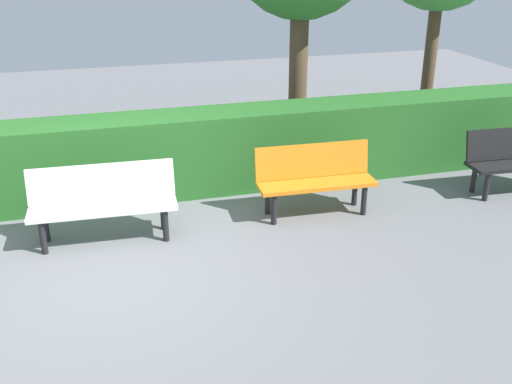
# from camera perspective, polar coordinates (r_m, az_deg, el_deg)

# --- Properties ---
(ground_plane) EXTENTS (21.32, 21.32, 0.00)m
(ground_plane) POSITION_cam_1_polar(r_m,az_deg,el_deg) (6.48, -13.67, -7.21)
(ground_plane) COLOR slate
(bench_orange) EXTENTS (1.48, 0.51, 0.86)m
(bench_orange) POSITION_cam_1_polar(r_m,az_deg,el_deg) (7.40, 5.64, 1.49)
(bench_orange) COLOR orange
(bench_orange) RESTS_ON ground_plane
(bench_white) EXTENTS (1.65, 0.54, 0.86)m
(bench_white) POSITION_cam_1_polar(r_m,az_deg,el_deg) (6.93, -14.43, -0.71)
(bench_white) COLOR white
(bench_white) RESTS_ON ground_plane
(hedge_row) EXTENTS (17.32, 0.73, 1.08)m
(hedge_row) POSITION_cam_1_polar(r_m,az_deg,el_deg) (8.06, -5.83, 3.81)
(hedge_row) COLOR #266023
(hedge_row) RESTS_ON ground_plane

